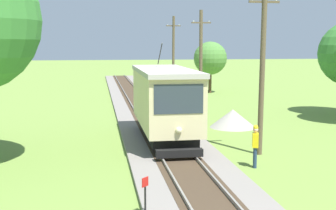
% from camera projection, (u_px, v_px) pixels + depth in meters
% --- Properties ---
extents(red_tram, '(2.60, 8.54, 4.79)m').
position_uv_depth(red_tram, '(165.00, 101.00, 22.75)').
color(red_tram, beige).
rests_on(red_tram, rail_right).
extents(utility_pole_near_tram, '(1.40, 0.39, 7.84)m').
position_uv_depth(utility_pole_near_tram, '(262.00, 67.00, 20.09)').
color(utility_pole_near_tram, brown).
rests_on(utility_pole_near_tram, ground).
extents(utility_pole_mid, '(1.40, 0.37, 7.41)m').
position_uv_depth(utility_pole_mid, '(201.00, 61.00, 31.91)').
color(utility_pole_mid, brown).
rests_on(utility_pole_mid, ground).
extents(utility_pole_far, '(1.40, 0.59, 7.66)m').
position_uv_depth(utility_pole_far, '(173.00, 55.00, 43.28)').
color(utility_pole_far, brown).
rests_on(utility_pole_far, ground).
extents(trackside_signal_marker, '(0.21, 0.21, 1.18)m').
position_uv_depth(trackside_signal_marker, '(145.00, 194.00, 13.25)').
color(trackside_signal_marker, black).
rests_on(trackside_signal_marker, ground).
extents(gravel_pile, '(2.80, 2.80, 1.10)m').
position_uv_depth(gravel_pile, '(233.00, 118.00, 27.31)').
color(gravel_pile, '#9E998E').
rests_on(gravel_pile, ground).
extents(track_worker, '(0.34, 0.43, 1.78)m').
position_uv_depth(track_worker, '(255.00, 144.00, 18.39)').
color(track_worker, navy).
rests_on(track_worker, ground).
extents(tree_horizon, '(3.39, 3.39, 5.26)m').
position_uv_depth(tree_horizon, '(210.00, 58.00, 45.84)').
color(tree_horizon, '#4C3823').
rests_on(tree_horizon, ground).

